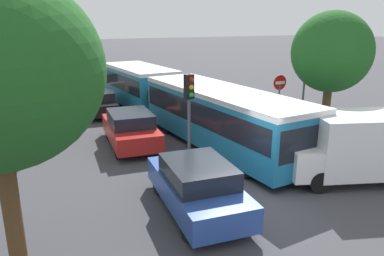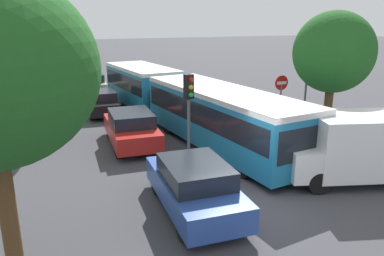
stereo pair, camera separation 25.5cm
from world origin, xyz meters
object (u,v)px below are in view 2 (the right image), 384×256
no_entry_sign (281,95)px  tree_left_far (23,45)px  queued_car_silver (76,73)px  tree_right_near (333,54)px  queued_car_tan (91,84)px  queued_car_red (131,128)px  articulated_bus (182,99)px  direction_sign_post (307,79)px  city_bus_rear (61,50)px  queued_car_black (102,102)px  traffic_light (189,99)px  queued_car_green (71,66)px  white_van (365,146)px  tree_left_mid (7,37)px  queued_car_blue (194,186)px

no_entry_sign → tree_left_far: tree_left_far is taller
queued_car_silver → tree_right_near: size_ratio=0.80×
queued_car_tan → queued_car_red: bearing=-177.0°
articulated_bus → queued_car_silver: (-3.29, 17.08, -0.68)m
queued_car_silver → tree_right_near: bearing=-153.9°
queued_car_red → direction_sign_post: direction_sign_post is taller
city_bus_rear → direction_sign_post: (8.36, -38.64, 1.14)m
queued_car_black → traffic_light: traffic_light is taller
queued_car_silver → queued_car_green: bearing=2.3°
articulated_bus → queued_car_tan: size_ratio=3.85×
queued_car_silver → tree_left_far: 9.78m
queued_car_green → traffic_light: traffic_light is taller
queued_car_green → no_entry_sign: bearing=-161.3°
tree_left_far → direction_sign_post: bearing=-42.8°
queued_car_green → traffic_light: size_ratio=1.18×
white_van → no_entry_sign: bearing=-78.8°
queued_car_red → queued_car_black: queued_car_red is taller
tree_left_mid → direction_sign_post: bearing=-15.6°
tree_right_near → tree_left_mid: bearing=158.9°
articulated_bus → direction_sign_post: size_ratio=4.76×
direction_sign_post → queued_car_red: bearing=6.4°
queued_car_blue → tree_right_near: size_ratio=0.77×
articulated_bus → queued_car_red: (-3.09, -1.86, -0.69)m
city_bus_rear → queued_car_black: bearing=178.0°
queued_car_black → tree_left_mid: bearing=134.3°
articulated_bus → queued_car_tan: 11.24m
queued_car_silver → queued_car_green: 6.29m
queued_car_blue → tree_left_far: 17.69m
tree_right_near → traffic_light: bearing=-176.4°
white_van → tree_right_near: size_ratio=0.94×
city_bus_rear → queued_car_green: size_ratio=2.84×
queued_car_green → tree_right_near: size_ratio=0.71×
articulated_bus → tree_left_far: tree_left_far is taller
queued_car_tan → queued_car_green: (-0.22, 12.52, -0.07)m
city_bus_rear → tree_left_far: 27.52m
queued_car_black → city_bus_rear: bearing=3.6°
queued_car_green → no_entry_sign: 27.24m
city_bus_rear → tree_left_mid: size_ratio=1.54×
queued_car_red → white_van: 9.22m
queued_car_tan → city_bus_rear: bearing=4.4°
white_van → direction_sign_post: bearing=-92.6°
traffic_light → queued_car_black: bearing=-178.2°
queued_car_silver → traffic_light: bearing=-171.6°
direction_sign_post → tree_left_mid: tree_left_mid is taller
queued_car_black → tree_left_far: size_ratio=0.71×
queued_car_tan → white_van: white_van is taller
queued_car_red → queued_car_green: (-0.01, 25.23, -0.08)m
queued_car_red → direction_sign_post: 8.65m
tree_left_far → tree_right_near: (12.59, -12.96, 0.05)m
queued_car_blue → queued_car_black: bearing=5.7°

